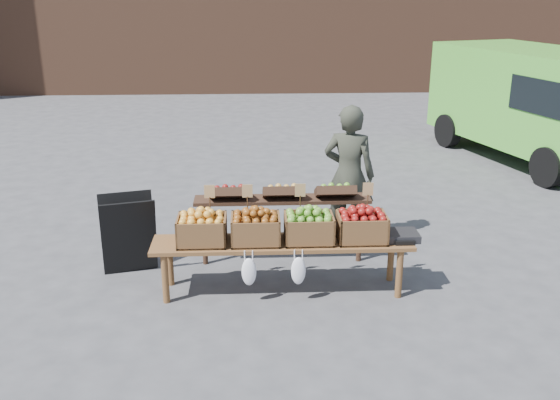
{
  "coord_description": "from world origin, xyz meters",
  "views": [
    {
      "loc": [
        -1.25,
        -5.59,
        3.09
      ],
      "look_at": [
        -0.94,
        0.87,
        0.85
      ],
      "focal_mm": 40.0,
      "sensor_mm": 36.0,
      "label": 1
    }
  ],
  "objects_px": {
    "display_bench": "(282,266)",
    "weighing_scale": "(402,235)",
    "chalkboard_sign": "(128,234)",
    "crate_golden_apples": "(202,230)",
    "crate_russet_pears": "(256,229)",
    "back_table": "(282,221)",
    "delivery_van": "(537,106)",
    "vendor": "(349,175)",
    "crate_red_apples": "(309,228)",
    "crate_green_apples": "(362,227)"
  },
  "relations": [
    {
      "from": "vendor",
      "to": "weighing_scale",
      "type": "xyz_separation_m",
      "value": [
        0.36,
        -1.34,
        -0.26
      ]
    },
    {
      "from": "crate_russet_pears",
      "to": "back_table",
      "type": "bearing_deg",
      "value": 66.48
    },
    {
      "from": "chalkboard_sign",
      "to": "crate_russet_pears",
      "type": "bearing_deg",
      "value": -36.26
    },
    {
      "from": "vendor",
      "to": "crate_red_apples",
      "type": "relative_size",
      "value": 3.49
    },
    {
      "from": "crate_russet_pears",
      "to": "crate_red_apples",
      "type": "height_order",
      "value": "same"
    },
    {
      "from": "crate_golden_apples",
      "to": "weighing_scale",
      "type": "bearing_deg",
      "value": 0.0
    },
    {
      "from": "delivery_van",
      "to": "crate_russet_pears",
      "type": "xyz_separation_m",
      "value": [
        -5.15,
        -5.01,
        -0.29
      ]
    },
    {
      "from": "back_table",
      "to": "crate_green_apples",
      "type": "relative_size",
      "value": 4.2
    },
    {
      "from": "vendor",
      "to": "crate_green_apples",
      "type": "relative_size",
      "value": 3.49
    },
    {
      "from": "vendor",
      "to": "crate_russet_pears",
      "type": "bearing_deg",
      "value": 69.14
    },
    {
      "from": "crate_golden_apples",
      "to": "crate_russet_pears",
      "type": "bearing_deg",
      "value": 0.0
    },
    {
      "from": "display_bench",
      "to": "crate_russet_pears",
      "type": "bearing_deg",
      "value": 180.0
    },
    {
      "from": "back_table",
      "to": "display_bench",
      "type": "height_order",
      "value": "back_table"
    },
    {
      "from": "crate_golden_apples",
      "to": "crate_russet_pears",
      "type": "relative_size",
      "value": 1.0
    },
    {
      "from": "chalkboard_sign",
      "to": "display_bench",
      "type": "xyz_separation_m",
      "value": [
        1.7,
        -0.57,
        -0.17
      ]
    },
    {
      "from": "chalkboard_sign",
      "to": "crate_red_apples",
      "type": "bearing_deg",
      "value": -30.54
    },
    {
      "from": "back_table",
      "to": "display_bench",
      "type": "bearing_deg",
      "value": -93.05
    },
    {
      "from": "delivery_van",
      "to": "weighing_scale",
      "type": "distance_m",
      "value": 6.2
    },
    {
      "from": "delivery_van",
      "to": "crate_golden_apples",
      "type": "distance_m",
      "value": 7.59
    },
    {
      "from": "vendor",
      "to": "display_bench",
      "type": "relative_size",
      "value": 0.65
    },
    {
      "from": "delivery_van",
      "to": "vendor",
      "type": "relative_size",
      "value": 2.56
    },
    {
      "from": "display_bench",
      "to": "weighing_scale",
      "type": "xyz_separation_m",
      "value": [
        1.25,
        0.0,
        0.33
      ]
    },
    {
      "from": "back_table",
      "to": "crate_russet_pears",
      "type": "relative_size",
      "value": 4.2
    },
    {
      "from": "chalkboard_sign",
      "to": "crate_green_apples",
      "type": "xyz_separation_m",
      "value": [
        2.52,
        -0.57,
        0.26
      ]
    },
    {
      "from": "delivery_van",
      "to": "crate_green_apples",
      "type": "bearing_deg",
      "value": -145.84
    },
    {
      "from": "vendor",
      "to": "crate_golden_apples",
      "type": "bearing_deg",
      "value": 58.15
    },
    {
      "from": "crate_green_apples",
      "to": "weighing_scale",
      "type": "relative_size",
      "value": 1.47
    },
    {
      "from": "crate_golden_apples",
      "to": "crate_red_apples",
      "type": "distance_m",
      "value": 1.1
    },
    {
      "from": "chalkboard_sign",
      "to": "crate_golden_apples",
      "type": "bearing_deg",
      "value": -47.6
    },
    {
      "from": "vendor",
      "to": "back_table",
      "type": "xyz_separation_m",
      "value": [
        -0.85,
        -0.62,
        -0.35
      ]
    },
    {
      "from": "vendor",
      "to": "crate_red_apples",
      "type": "distance_m",
      "value": 1.48
    },
    {
      "from": "delivery_van",
      "to": "crate_russet_pears",
      "type": "relative_size",
      "value": 8.94
    },
    {
      "from": "chalkboard_sign",
      "to": "back_table",
      "type": "distance_m",
      "value": 1.74
    },
    {
      "from": "delivery_van",
      "to": "back_table",
      "type": "bearing_deg",
      "value": -155.32
    },
    {
      "from": "crate_green_apples",
      "to": "back_table",
      "type": "bearing_deg",
      "value": 137.53
    },
    {
      "from": "vendor",
      "to": "chalkboard_sign",
      "type": "relative_size",
      "value": 1.93
    },
    {
      "from": "display_bench",
      "to": "crate_red_apples",
      "type": "distance_m",
      "value": 0.51
    },
    {
      "from": "crate_russet_pears",
      "to": "crate_green_apples",
      "type": "xyz_separation_m",
      "value": [
        1.1,
        0.0,
        0.0
      ]
    },
    {
      "from": "back_table",
      "to": "crate_red_apples",
      "type": "xyz_separation_m",
      "value": [
        0.24,
        -0.72,
        0.19
      ]
    },
    {
      "from": "display_bench",
      "to": "vendor",
      "type": "bearing_deg",
      "value": 56.39
    },
    {
      "from": "chalkboard_sign",
      "to": "crate_golden_apples",
      "type": "relative_size",
      "value": 1.81
    },
    {
      "from": "delivery_van",
      "to": "back_table",
      "type": "xyz_separation_m",
      "value": [
        -4.84,
        -4.29,
        -0.48
      ]
    },
    {
      "from": "vendor",
      "to": "crate_russet_pears",
      "type": "relative_size",
      "value": 3.49
    },
    {
      "from": "chalkboard_sign",
      "to": "crate_green_apples",
      "type": "height_order",
      "value": "chalkboard_sign"
    },
    {
      "from": "weighing_scale",
      "to": "delivery_van",
      "type": "bearing_deg",
      "value": 54.07
    },
    {
      "from": "crate_golden_apples",
      "to": "crate_russet_pears",
      "type": "distance_m",
      "value": 0.55
    },
    {
      "from": "crate_golden_apples",
      "to": "crate_russet_pears",
      "type": "xyz_separation_m",
      "value": [
        0.55,
        0.0,
        0.0
      ]
    },
    {
      "from": "back_table",
      "to": "crate_red_apples",
      "type": "height_order",
      "value": "back_table"
    },
    {
      "from": "chalkboard_sign",
      "to": "weighing_scale",
      "type": "relative_size",
      "value": 2.66
    },
    {
      "from": "crate_red_apples",
      "to": "back_table",
      "type": "bearing_deg",
      "value": 108.2
    }
  ]
}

